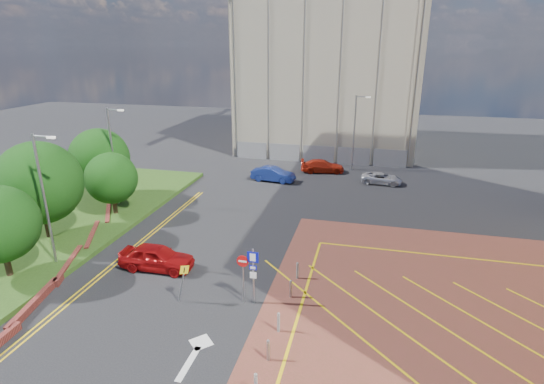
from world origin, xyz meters
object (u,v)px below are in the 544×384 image
at_px(tree_c, 111,178).
at_px(warning_sign, 183,279).
at_px(tree_b, 39,183).
at_px(car_red_left, 157,257).
at_px(lamp_back, 355,130).
at_px(lamp_left_far, 113,153).
at_px(car_blue_back, 273,174).
at_px(car_silver_back, 381,178).
at_px(tree_d, 100,158).
at_px(lamp_left_near, 45,195).
at_px(car_red_back, 322,166).
at_px(sign_cluster, 249,270).

relative_size(tree_c, warning_sign, 2.18).
height_order(tree_b, car_red_left, tree_b).
xyz_separation_m(lamp_back, car_red_left, (-10.32, -24.84, -3.59)).
xyz_separation_m(lamp_left_far, car_blue_back, (10.98, 9.94, -3.94)).
distance_m(lamp_left_far, car_silver_back, 24.83).
height_order(tree_d, car_silver_back, tree_d).
height_order(car_red_left, car_blue_back, car_red_left).
relative_size(tree_c, lamp_left_near, 0.61).
bearing_deg(car_red_left, lamp_back, -24.03).
xyz_separation_m(lamp_left_far, car_red_back, (15.39, 14.26, -3.99)).
xyz_separation_m(lamp_left_near, car_red_left, (6.18, 1.16, -3.89)).
bearing_deg(sign_cluster, lamp_left_far, 143.18).
distance_m(lamp_left_near, warning_sign, 10.03).
xyz_separation_m(sign_cluster, car_silver_back, (6.83, 22.65, -1.40)).
bearing_deg(tree_c, car_red_left, -43.29).
xyz_separation_m(tree_d, lamp_left_far, (2.08, -1.00, 0.79)).
relative_size(car_blue_back, car_red_back, 0.95).
xyz_separation_m(lamp_back, car_blue_back, (-7.52, -6.06, -3.64)).
relative_size(tree_b, car_red_left, 1.48).
distance_m(sign_cluster, car_red_back, 25.32).
relative_size(lamp_left_near, lamp_left_far, 1.00).
bearing_deg(car_blue_back, tree_b, 150.83).
bearing_deg(tree_d, car_red_left, -43.80).
bearing_deg(tree_c, car_red_back, 48.35).
distance_m(tree_c, car_silver_back, 24.87).
xyz_separation_m(tree_d, car_blue_back, (13.06, 8.94, -3.15)).
height_order(tree_c, car_red_left, tree_c).
xyz_separation_m(tree_c, sign_cluster, (13.80, -9.02, -1.24)).
bearing_deg(tree_b, warning_sign, -21.19).
xyz_separation_m(tree_d, car_red_back, (17.47, 13.26, -3.20)).
bearing_deg(car_blue_back, car_red_back, -39.20).
distance_m(car_blue_back, car_silver_back, 10.70).
xyz_separation_m(sign_cluster, car_red_back, (0.67, 25.28, -1.29)).
height_order(tree_c, tree_d, tree_d).
distance_m(lamp_left_near, sign_cluster, 13.04).
height_order(car_blue_back, car_red_back, car_blue_back).
height_order(tree_c, car_silver_back, tree_c).
relative_size(lamp_left_far, car_silver_back, 2.02).
xyz_separation_m(tree_b, lamp_left_near, (3.08, -3.00, 0.42)).
xyz_separation_m(warning_sign, car_blue_back, (-0.34, 21.74, -0.71)).
distance_m(sign_cluster, car_blue_back, 21.32).
bearing_deg(warning_sign, sign_cluster, 13.14).
relative_size(tree_c, car_red_left, 1.08).
height_order(warning_sign, car_red_back, warning_sign).
relative_size(tree_d, car_red_left, 1.34).
height_order(lamp_left_near, car_blue_back, lamp_left_near).
relative_size(warning_sign, car_blue_back, 0.52).
height_order(tree_d, warning_sign, tree_d).
relative_size(lamp_left_far, car_red_left, 1.76).
bearing_deg(lamp_left_near, car_silver_back, 47.91).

